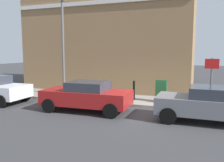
# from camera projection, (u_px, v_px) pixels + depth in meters

# --- Properties ---
(ground) EXTENTS (80.00, 80.00, 0.00)m
(ground) POSITION_uv_depth(u_px,v_px,m) (142.00, 111.00, 10.86)
(ground) COLOR #38383A
(sidewalk) EXTENTS (2.57, 30.00, 0.15)m
(sidewalk) POSITION_uv_depth(u_px,v_px,m) (55.00, 95.00, 14.69)
(sidewalk) COLOR gray
(sidewalk) RESTS_ON ground
(corner_building) EXTENTS (7.70, 11.43, 8.64)m
(corner_building) POSITION_uv_depth(u_px,v_px,m) (116.00, 31.00, 18.12)
(corner_building) COLOR olive
(corner_building) RESTS_ON ground
(car_grey) EXTENTS (1.90, 4.07, 1.39)m
(car_grey) POSITION_uv_depth(u_px,v_px,m) (211.00, 104.00, 9.09)
(car_grey) COLOR slate
(car_grey) RESTS_ON ground
(car_red) EXTENTS (1.94, 4.08, 1.38)m
(car_red) POSITION_uv_depth(u_px,v_px,m) (87.00, 96.00, 10.86)
(car_red) COLOR maroon
(car_red) RESTS_ON ground
(utility_cabinet) EXTENTS (0.46, 0.61, 1.15)m
(utility_cabinet) POSITION_uv_depth(u_px,v_px,m) (161.00, 92.00, 12.18)
(utility_cabinet) COLOR #1E4C28
(utility_cabinet) RESTS_ON sidewalk
(bollard_near_cabinet) EXTENTS (0.14, 0.14, 1.04)m
(bollard_near_cabinet) POSITION_uv_depth(u_px,v_px,m) (134.00, 89.00, 12.78)
(bollard_near_cabinet) COLOR black
(bollard_near_cabinet) RESTS_ON sidewalk
(bollard_far_kerb) EXTENTS (0.14, 0.14, 1.04)m
(bollard_far_kerb) POSITION_uv_depth(u_px,v_px,m) (106.00, 91.00, 12.31)
(bollard_far_kerb) COLOR black
(bollard_far_kerb) RESTS_ON sidewalk
(street_sign) EXTENTS (0.08, 0.60, 2.30)m
(street_sign) POSITION_uv_depth(u_px,v_px,m) (211.00, 76.00, 10.60)
(street_sign) COLOR #59595B
(street_sign) RESTS_ON sidewalk
(lamppost) EXTENTS (0.20, 0.44, 5.72)m
(lamppost) POSITION_uv_depth(u_px,v_px,m) (63.00, 42.00, 13.87)
(lamppost) COLOR #59595B
(lamppost) RESTS_ON sidewalk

